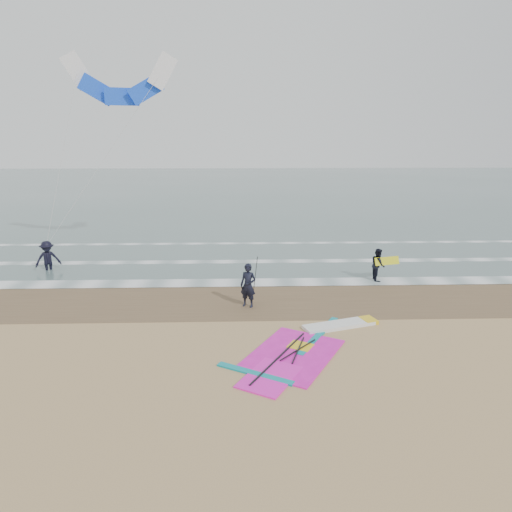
{
  "coord_description": "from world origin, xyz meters",
  "views": [
    {
      "loc": [
        -1.07,
        -12.77,
        6.91
      ],
      "look_at": [
        -0.52,
        5.0,
        2.2
      ],
      "focal_mm": 32.0,
      "sensor_mm": 36.0,
      "label": 1
    }
  ],
  "objects_px": {
    "windsurf_rig": "(308,346)",
    "surf_kite": "(121,84)",
    "person_standing": "(248,285)",
    "person_wading": "(47,253)",
    "person_walking": "(378,265)"
  },
  "relations": [
    {
      "from": "windsurf_rig",
      "to": "surf_kite",
      "type": "height_order",
      "value": "surf_kite"
    },
    {
      "from": "windsurf_rig",
      "to": "person_standing",
      "type": "relative_size",
      "value": 3.22
    },
    {
      "from": "person_standing",
      "to": "person_wading",
      "type": "distance_m",
      "value": 11.82
    },
    {
      "from": "person_wading",
      "to": "surf_kite",
      "type": "xyz_separation_m",
      "value": [
        3.7,
        3.04,
        8.63
      ]
    },
    {
      "from": "person_walking",
      "to": "windsurf_rig",
      "type": "bearing_deg",
      "value": 150.57
    },
    {
      "from": "windsurf_rig",
      "to": "person_walking",
      "type": "xyz_separation_m",
      "value": [
        4.43,
        7.19,
        0.76
      ]
    },
    {
      "from": "person_standing",
      "to": "person_walking",
      "type": "height_order",
      "value": "person_standing"
    },
    {
      "from": "person_walking",
      "to": "person_wading",
      "type": "height_order",
      "value": "person_wading"
    },
    {
      "from": "person_wading",
      "to": "windsurf_rig",
      "type": "bearing_deg",
      "value": -66.94
    },
    {
      "from": "person_standing",
      "to": "person_walking",
      "type": "xyz_separation_m",
      "value": [
        6.39,
        3.36,
        -0.12
      ]
    },
    {
      "from": "person_standing",
      "to": "person_wading",
      "type": "relative_size",
      "value": 0.95
    },
    {
      "from": "windsurf_rig",
      "to": "person_wading",
      "type": "relative_size",
      "value": 3.06
    },
    {
      "from": "windsurf_rig",
      "to": "person_standing",
      "type": "bearing_deg",
      "value": 117.08
    },
    {
      "from": "windsurf_rig",
      "to": "surf_kite",
      "type": "xyz_separation_m",
      "value": [
        -8.7,
        12.42,
        9.56
      ]
    },
    {
      "from": "person_standing",
      "to": "person_walking",
      "type": "distance_m",
      "value": 7.22
    }
  ]
}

